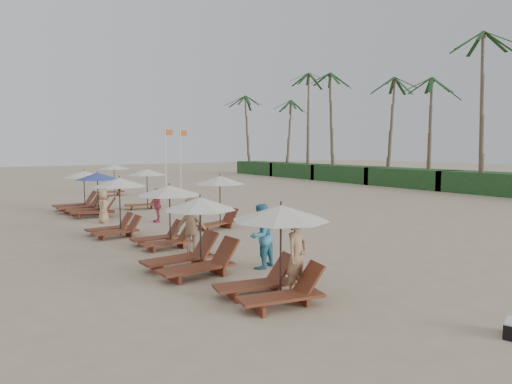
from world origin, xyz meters
TOP-DOWN VIEW (x-y plane):
  - ground at (0.00, 0.00)m, footprint 160.00×160.00m
  - shrub_hedge at (22.00, 14.50)m, footprint 3.20×53.00m
  - palm_row at (21.91, 15.40)m, footprint 7.00×52.00m
  - lounger_station_0 at (-5.30, -2.83)m, footprint 2.56×2.24m
  - lounger_station_1 at (-5.83, 0.31)m, footprint 2.60×2.05m
  - lounger_station_2 at (-5.11, 3.88)m, footprint 2.43×2.27m
  - lounger_station_3 at (-5.97, 6.80)m, footprint 2.36×2.12m
  - lounger_station_4 at (-5.38, 12.58)m, footprint 2.68×2.44m
  - lounger_station_5 at (-5.54, 14.84)m, footprint 2.75×2.29m
  - inland_station_0 at (-1.77, 6.08)m, footprint 2.58×2.24m
  - inland_station_1 at (-2.16, 13.91)m, footprint 2.63×2.24m
  - inland_station_2 at (-1.68, 22.01)m, footprint 2.81×2.24m
  - beachgoer_near at (-4.67, -2.90)m, footprint 0.80×0.66m
  - beachgoer_mid_a at (-3.95, -0.37)m, footprint 1.10×0.99m
  - beachgoer_mid_b at (-4.80, 2.40)m, footprint 1.33×1.28m
  - beachgoer_far_a at (-3.39, 8.99)m, footprint 0.63×1.00m
  - beachgoer_far_b at (-5.53, 10.13)m, footprint 0.62×0.81m
  - flag_pole_near at (1.08, 18.58)m, footprint 0.60×0.08m
  - flag_pole_far at (3.40, 21.23)m, footprint 0.59×0.08m

SIDE VIEW (x-z plane):
  - ground at x=0.00m, z-range 0.00..0.00m
  - beachgoer_far_b at x=-5.53m, z-range 0.00..1.49m
  - beachgoer_far_a at x=-3.39m, z-range 0.00..1.58m
  - shrub_hedge at x=22.00m, z-range 0.00..1.60m
  - beachgoer_mid_b at x=-4.80m, z-range 0.00..1.82m
  - beachgoer_mid_a at x=-3.95m, z-range 0.00..1.86m
  - lounger_station_1 at x=-5.83m, z-range -0.11..1.98m
  - beachgoer_near at x=-4.67m, z-range 0.00..1.88m
  - lounger_station_5 at x=-5.54m, z-range -0.07..2.10m
  - lounger_station_4 at x=-5.38m, z-range -0.05..2.13m
  - lounger_station_0 at x=-5.30m, z-range 0.02..2.19m
  - lounger_station_2 at x=-5.11m, z-range 0.11..2.25m
  - lounger_station_3 at x=-5.97m, z-range 0.06..2.33m
  - inland_station_2 at x=-1.68m, z-range 0.20..2.42m
  - inland_station_1 at x=-2.16m, z-range 0.32..2.54m
  - inland_station_0 at x=-1.77m, z-range 0.35..2.58m
  - flag_pole_near at x=1.08m, z-range 0.25..5.11m
  - flag_pole_far at x=3.40m, z-range 0.25..5.18m
  - palm_row at x=21.91m, z-range 3.76..16.06m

